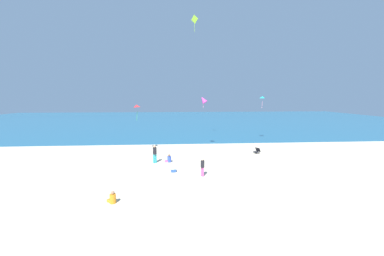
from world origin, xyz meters
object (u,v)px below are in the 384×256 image
at_px(beach_chair_near_camera, 257,151).
at_px(person_0, 155,153).
at_px(cooler_box, 173,170).
at_px(kite_teal, 262,97).
at_px(kite_red, 136,106).
at_px(kite_magenta, 203,100).
at_px(kite_lime, 195,20).
at_px(person_1, 112,198).
at_px(person_2, 169,159).
at_px(person_3, 203,166).

height_order(beach_chair_near_camera, person_0, person_0).
distance_m(cooler_box, kite_teal, 17.37).
bearing_deg(kite_red, kite_magenta, 13.55).
bearing_deg(kite_lime, kite_magenta, -75.82).
relative_size(person_0, kite_lime, 0.84).
height_order(person_1, kite_red, kite_red).
bearing_deg(person_2, kite_magenta, -116.14).
relative_size(beach_chair_near_camera, person_2, 1.07).
relative_size(cooler_box, person_3, 0.37).
distance_m(person_0, person_1, 7.75).
height_order(beach_chair_near_camera, kite_red, kite_red).
xyz_separation_m(beach_chair_near_camera, kite_magenta, (-5.39, 2.88, 5.32)).
distance_m(person_0, kite_red, 6.02).
relative_size(person_0, person_3, 1.18).
height_order(cooler_box, person_3, person_3).
bearing_deg(person_1, kite_lime, -70.85).
bearing_deg(person_2, person_3, 132.70).
xyz_separation_m(beach_chair_near_camera, person_3, (-6.54, -6.46, 0.54)).
xyz_separation_m(kite_magenta, kite_teal, (8.23, 3.49, 0.26)).
height_order(cooler_box, kite_red, kite_red).
distance_m(beach_chair_near_camera, kite_lime, 17.12).
xyz_separation_m(kite_lime, kite_teal, (8.99, 0.49, -9.27)).
relative_size(person_3, kite_lime, 0.71).
bearing_deg(person_1, kite_magenta, -77.61).
bearing_deg(person_0, cooler_box, 2.99).
bearing_deg(kite_red, person_0, -61.17).
bearing_deg(person_2, person_1, 77.83).
bearing_deg(kite_magenta, kite_lime, 104.18).
height_order(kite_magenta, kite_teal, kite_magenta).
bearing_deg(kite_teal, cooler_box, -134.77).
height_order(person_0, person_3, person_0).
bearing_deg(cooler_box, beach_chair_near_camera, 31.17).
height_order(kite_red, kite_lime, kite_lime).
distance_m(person_2, kite_magenta, 8.53).
bearing_deg(person_3, kite_lime, -126.81).
distance_m(cooler_box, kite_magenta, 10.36).
xyz_separation_m(person_1, person_2, (2.88, 7.71, 0.01)).
bearing_deg(kite_red, kite_lime, 36.40).
xyz_separation_m(person_0, person_2, (1.24, 0.16, -0.67)).
relative_size(person_0, person_2, 2.22).
relative_size(beach_chair_near_camera, kite_magenta, 0.53).
height_order(person_1, kite_teal, kite_teal).
height_order(person_0, kite_red, kite_red).
relative_size(kite_red, kite_magenta, 1.13).
height_order(kite_lime, kite_magenta, kite_lime).
height_order(person_0, kite_teal, kite_teal).
distance_m(person_2, kite_teal, 16.00).
relative_size(beach_chair_near_camera, person_0, 0.48).
bearing_deg(cooler_box, kite_magenta, 67.80).
relative_size(person_1, kite_teal, 0.45).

